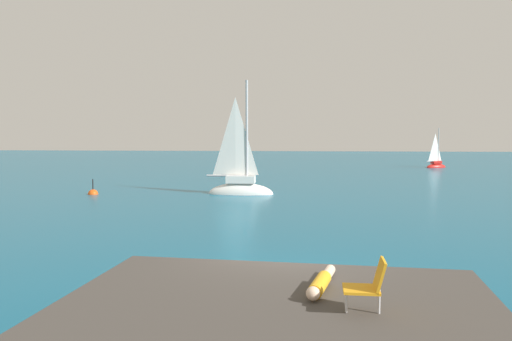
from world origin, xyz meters
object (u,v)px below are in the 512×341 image
(sailboat_far, at_px, (436,165))
(beach_chair, at_px, (369,283))
(marker_buoy, at_px, (93,194))
(sailboat_near, at_px, (240,187))
(person_sunbather, at_px, (321,283))

(sailboat_far, xyz_separation_m, beach_chair, (-12.41, -43.61, 1.09))
(sailboat_far, relative_size, marker_buoy, 3.73)
(sailboat_near, height_order, sailboat_far, sailboat_near)
(beach_chair, bearing_deg, sailboat_near, -76.30)
(person_sunbather, bearing_deg, marker_buoy, 44.50)
(sailboat_near, xyz_separation_m, marker_buoy, (-8.19, -0.78, -0.37))
(sailboat_far, bearing_deg, marker_buoy, -162.46)
(person_sunbather, xyz_separation_m, marker_buoy, (-11.76, 19.21, -0.98))
(sailboat_near, xyz_separation_m, sailboat_far, (16.62, 22.55, -0.15))
(sailboat_far, bearing_deg, person_sunbather, -132.75)
(sailboat_near, relative_size, person_sunbather, 4.00)
(sailboat_far, distance_m, beach_chair, 45.36)
(sailboat_far, relative_size, beach_chair, 5.29)
(sailboat_near, distance_m, person_sunbather, 20.32)
(sailboat_far, height_order, marker_buoy, sailboat_far)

